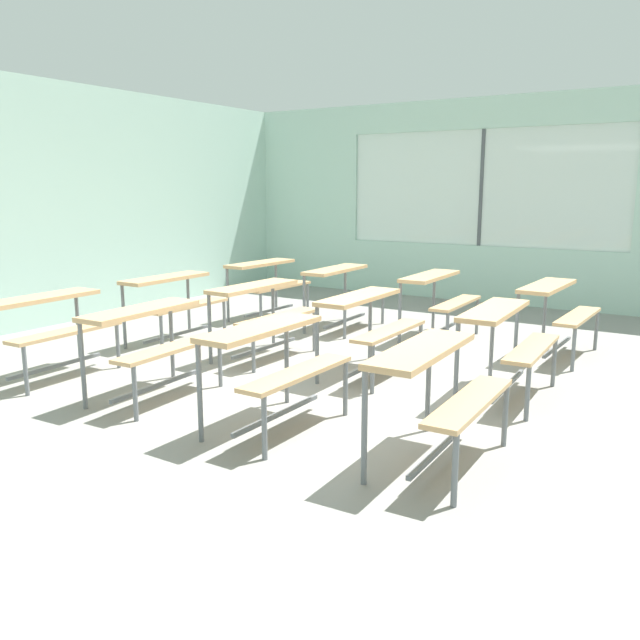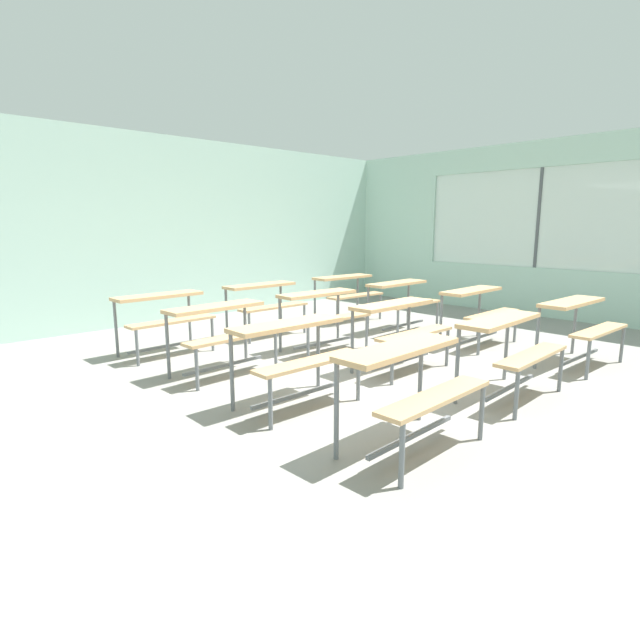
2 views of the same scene
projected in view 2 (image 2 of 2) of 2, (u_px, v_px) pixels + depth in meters
name	position (u px, v px, depth m)	size (l,w,h in m)	color
ground	(367.00, 382.00, 5.23)	(10.00, 9.00, 0.05)	gray
wall_back	(162.00, 230.00, 8.15)	(10.00, 0.12, 3.00)	silver
wall_right	(576.00, 234.00, 8.22)	(0.12, 9.00, 3.00)	silver
desk_bench_r0c0	(411.00, 373.00, 3.52)	(1.11, 0.62, 0.74)	tan
desk_bench_r0c1	(510.00, 338.00, 4.60)	(1.12, 0.63, 0.74)	tan
desk_bench_r0c2	(581.00, 317.00, 5.66)	(1.12, 0.63, 0.74)	tan
desk_bench_r1c0	(295.00, 344.00, 4.39)	(1.11, 0.61, 0.74)	tan
desk_bench_r1c1	(400.00, 320.00, 5.50)	(1.10, 0.59, 0.74)	tan
desk_bench_r1c2	(478.00, 303.00, 6.65)	(1.11, 0.61, 0.74)	tan
desk_bench_r2c0	(221.00, 323.00, 5.32)	(1.12, 0.63, 0.74)	tan
desk_bench_r2c1	(323.00, 307.00, 6.36)	(1.12, 0.63, 0.74)	tan
desk_bench_r2c2	(403.00, 294.00, 7.48)	(1.11, 0.61, 0.74)	tan
desk_bench_r3c0	(163.00, 309.00, 6.17)	(1.11, 0.62, 0.74)	tan
desk_bench_r3c1	(265.00, 297.00, 7.23)	(1.10, 0.59, 0.74)	tan
desk_bench_r3c2	(347.00, 287.00, 8.36)	(1.13, 0.64, 0.74)	tan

